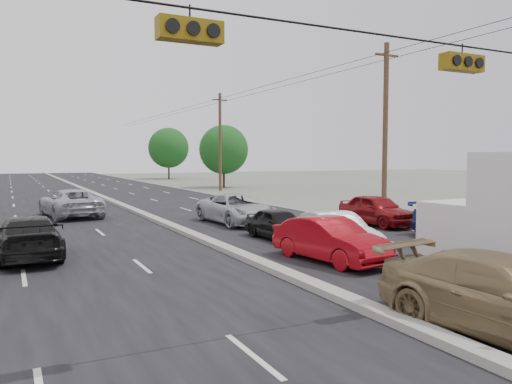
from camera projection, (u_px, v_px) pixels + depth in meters
ground at (402, 327)px, 10.19m from camera, size 200.00×200.00×0.00m
road_surface at (116, 204)px, 36.97m from camera, size 20.00×160.00×0.02m
center_median at (116, 203)px, 36.96m from camera, size 0.50×160.00×0.20m
utility_pole_right_b at (385, 129)px, 28.79m from camera, size 1.60×0.30×10.00m
utility_pole_right_c at (220, 141)px, 51.10m from camera, size 1.60×0.30×10.00m
traffic_signals at (459, 60)px, 10.43m from camera, size 25.00×0.30×0.54m
tree_right_mid at (224, 150)px, 56.73m from camera, size 5.60×5.60×7.14m
tree_right_far at (169, 148)px, 79.45m from camera, size 6.40×6.40×8.16m
tan_sedan at (508, 298)px, 9.57m from camera, size 2.84×5.54×1.54m
red_sedan at (330, 240)px, 16.46m from camera, size 2.11×4.60×1.46m
queue_car_a at (279, 224)px, 20.90m from camera, size 1.71×3.91×1.31m
queue_car_b at (336, 233)px, 18.12m from camera, size 1.98×4.52×1.44m
queue_car_c at (237, 209)px, 25.95m from camera, size 2.84×5.66×1.54m
queue_car_d at (469, 224)px, 20.22m from camera, size 2.27×5.33×1.53m
queue_car_e at (377, 210)px, 25.29m from camera, size 1.88×4.62×1.57m
oncoming_near at (28, 237)px, 17.03m from camera, size 2.16×5.13×1.48m
oncoming_far at (70, 203)px, 28.85m from camera, size 3.39×6.08×1.61m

